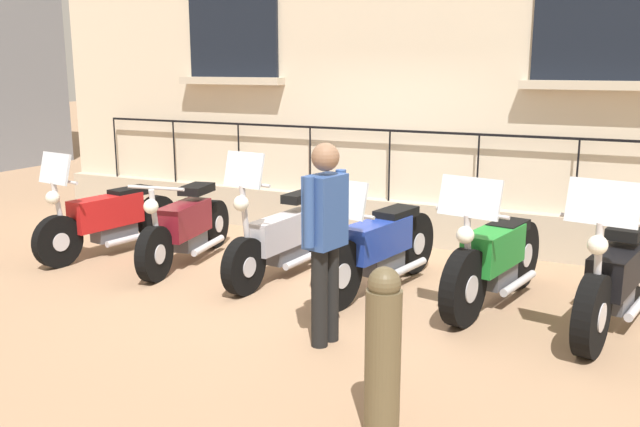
% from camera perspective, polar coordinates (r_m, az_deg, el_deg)
% --- Properties ---
extents(ground_plane, '(60.00, 60.00, 0.00)m').
position_cam_1_polar(ground_plane, '(7.50, 0.55, -5.73)').
color(ground_plane, '#9E7A5B').
extents(motorcycle_red, '(2.11, 0.71, 1.34)m').
position_cam_1_polar(motorcycle_red, '(8.91, -17.19, -0.43)').
color(motorcycle_red, black).
rests_on(motorcycle_red, ground_plane).
extents(motorcycle_maroon, '(2.11, 0.67, 1.04)m').
position_cam_1_polar(motorcycle_maroon, '(8.26, -11.08, -1.19)').
color(motorcycle_maroon, black).
rests_on(motorcycle_maroon, ground_plane).
extents(motorcycle_silver, '(2.14, 0.56, 1.47)m').
position_cam_1_polar(motorcycle_silver, '(7.62, -3.00, -2.08)').
color(motorcycle_silver, black).
rests_on(motorcycle_silver, ground_plane).
extents(motorcycle_blue, '(2.17, 0.80, 1.27)m').
position_cam_1_polar(motorcycle_blue, '(7.14, 4.89, -2.86)').
color(motorcycle_blue, black).
rests_on(motorcycle_blue, ground_plane).
extents(motorcycle_green, '(2.09, 0.78, 1.36)m').
position_cam_1_polar(motorcycle_green, '(6.89, 14.31, -3.78)').
color(motorcycle_green, black).
rests_on(motorcycle_green, ground_plane).
extents(motorcycle_black, '(2.11, 0.75, 1.45)m').
position_cam_1_polar(motorcycle_black, '(6.60, 23.32, -5.25)').
color(motorcycle_black, black).
rests_on(motorcycle_black, ground_plane).
extents(bollard, '(0.23, 0.23, 1.12)m').
position_cam_1_polar(bollard, '(4.40, 5.26, -11.39)').
color(bollard, brown).
rests_on(bollard, ground_plane).
extents(pedestrian_standing, '(0.52, 0.28, 1.71)m').
position_cam_1_polar(pedestrian_standing, '(5.64, 0.44, -1.59)').
color(pedestrian_standing, black).
rests_on(pedestrian_standing, ground_plane).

